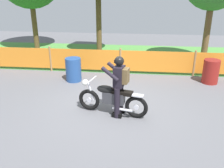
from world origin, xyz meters
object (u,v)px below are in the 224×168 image
object	(u,v)px
rider_lead	(119,83)
oil_drum	(211,71)
motorcycle_lead	(112,98)
spare_drum	(73,70)

from	to	relation	value
rider_lead	oil_drum	xyz separation A→B (m)	(3.14, 2.81, -0.51)
motorcycle_lead	spare_drum	world-z (taller)	motorcycle_lead
motorcycle_lead	spare_drum	xyz separation A→B (m)	(-1.71, 2.42, -0.03)
motorcycle_lead	oil_drum	world-z (taller)	motorcycle_lead
oil_drum	spare_drum	bearing A→B (deg)	-176.18
rider_lead	spare_drum	world-z (taller)	rider_lead
motorcycle_lead	oil_drum	distance (m)	4.35
motorcycle_lead	oil_drum	xyz separation A→B (m)	(3.36, 2.76, -0.03)
oil_drum	spare_drum	world-z (taller)	same
motorcycle_lead	rider_lead	bearing A→B (deg)	-179.49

